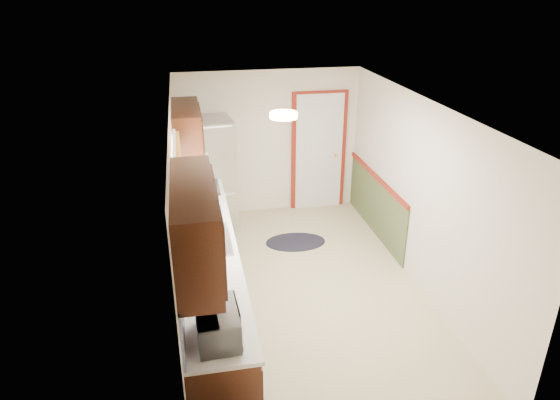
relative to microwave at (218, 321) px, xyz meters
name	(u,v)px	position (x,y,z in m)	size (l,w,h in m)	color
room_shell	(304,204)	(1.20, 1.95, 0.08)	(3.20, 5.20, 2.52)	#C9BC8E
kitchen_run	(205,254)	(-0.04, 1.66, -0.31)	(0.63, 4.00, 2.20)	#35170C
back_wall_trim	(331,163)	(2.19, 4.16, -0.23)	(1.12, 2.30, 2.08)	maroon
ceiling_fixture	(284,115)	(0.90, 1.75, 1.24)	(0.30, 0.30, 0.06)	#FFD88C
microwave	(218,321)	(0.00, 0.00, 0.00)	(0.52, 0.29, 0.35)	white
refrigerator	(210,175)	(0.18, 3.98, -0.23)	(0.81, 0.78, 1.78)	#B7B7BC
rug	(296,242)	(1.38, 3.17, -1.11)	(0.91, 0.59, 0.01)	black
cooktop	(201,187)	(0.01, 3.35, -0.16)	(0.52, 0.63, 0.02)	black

